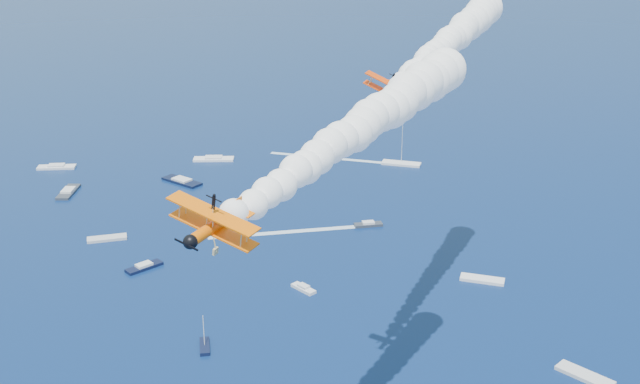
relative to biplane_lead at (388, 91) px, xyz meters
name	(u,v)px	position (x,y,z in m)	size (l,w,h in m)	color
biplane_lead	(388,91)	(0.00, 0.00, 0.00)	(6.76, 7.58, 4.57)	#F53F05
biplane_trail	(216,225)	(-33.12, -30.63, -2.79)	(8.37, 9.39, 5.66)	#FF6805
smoke_trail_lead	(449,42)	(21.32, 19.66, 2.20)	(44.77, 41.79, 10.94)	white
smoke_trail_trail	(362,126)	(-10.13, -12.95, -0.59)	(47.77, 38.23, 10.94)	white
spectator_boats	(148,243)	(-23.26, 82.30, -54.83)	(224.10, 173.40, 0.70)	white
boat_wakes	(307,190)	(26.74, 102.29, -55.15)	(67.75, 68.77, 0.04)	white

